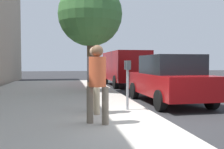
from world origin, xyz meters
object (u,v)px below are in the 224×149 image
pedestrian_at_meter (95,74)px  parking_meter (128,74)px  parked_sedan_near (169,79)px  traffic_signal (97,44)px  pedestrian_bystander (97,78)px  street_tree (90,15)px  parked_van_far (125,66)px

pedestrian_at_meter → parking_meter: bearing=6.4°
parked_sedan_near → traffic_signal: bearing=15.8°
pedestrian_bystander → traffic_signal: bearing=26.9°
street_tree → traffic_signal: (3.21, -0.71, -1.16)m
pedestrian_at_meter → parked_van_far: 9.89m
parking_meter → parked_van_far: 9.33m
parked_sedan_near → parked_van_far: size_ratio=0.85×
pedestrian_bystander → parked_sedan_near: (3.33, -3.02, -0.28)m
street_tree → traffic_signal: size_ratio=1.42×
pedestrian_bystander → street_tree: size_ratio=0.34×
pedestrian_bystander → parking_meter: bearing=-0.4°
parked_sedan_near → parking_meter: bearing=132.1°
parked_van_far → pedestrian_at_meter: bearing=162.7°
pedestrian_at_meter → pedestrian_bystander: pedestrian_at_meter is taller
parked_van_far → traffic_signal: (-0.82, 1.85, 1.32)m
street_tree → parking_meter: bearing=-173.4°
parked_sedan_near → traffic_signal: (6.52, 1.85, 1.68)m
parking_meter → street_tree: size_ratio=0.28×
pedestrian_at_meter → parked_sedan_near: size_ratio=0.40×
pedestrian_bystander → parked_van_far: size_ratio=0.33×
street_tree → pedestrian_at_meter: bearing=175.9°
street_tree → traffic_signal: 3.49m
parked_sedan_near → street_tree: (3.31, 2.56, 2.84)m
pedestrian_bystander → parked_sedan_near: bearing=-8.5°
parking_meter → pedestrian_bystander: 1.86m
parking_meter → traffic_signal: size_ratio=0.39×
pedestrian_at_meter → street_tree: street_tree is taller
parked_van_far → street_tree: size_ratio=1.03×
parking_meter → pedestrian_bystander: pedestrian_bystander is taller
parking_meter → pedestrian_at_meter: bearing=108.4°
parked_sedan_near → street_tree: bearing=37.8°
street_tree → traffic_signal: street_tree is taller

